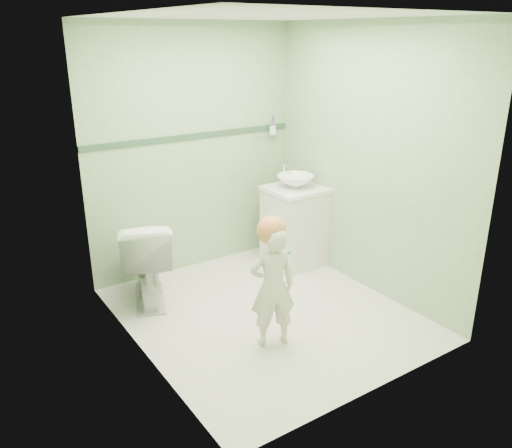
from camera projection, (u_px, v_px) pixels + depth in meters
ground at (266, 313)px, 4.50m from camera, size 2.50×2.50×0.00m
room_shell at (267, 179)px, 4.08m from camera, size 2.50×2.54×2.40m
trim_stripe at (193, 136)px, 5.00m from camera, size 2.20×0.02×0.05m
vanity at (294, 228)px, 5.34m from camera, size 0.52×0.50×0.80m
counter at (295, 189)px, 5.20m from camera, size 0.54×0.52×0.04m
basin at (295, 181)px, 5.17m from camera, size 0.37×0.37×0.13m
faucet at (284, 170)px, 5.29m from camera, size 0.03×0.13×0.18m
cup_holder at (272, 130)px, 5.43m from camera, size 0.26×0.07×0.21m
toilet at (146, 260)px, 4.60m from camera, size 0.68×0.88×0.79m
toddler at (273, 287)px, 3.90m from camera, size 0.41×0.33×0.97m
hair_cap at (271, 230)px, 3.77m from camera, size 0.22×0.22×0.22m
teal_toothbrush at (288, 252)px, 3.70m from camera, size 0.11×0.14×0.08m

